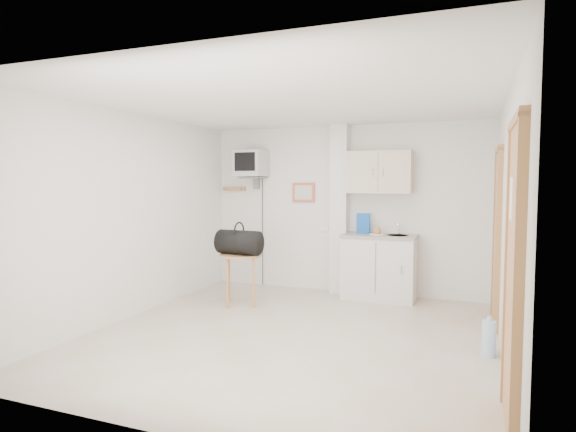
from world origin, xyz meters
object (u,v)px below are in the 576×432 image
at_px(round_table, 241,262).
at_px(water_bottle, 489,338).
at_px(crt_television, 251,164).
at_px(duffel_bag, 239,242).

relative_size(round_table, water_bottle, 1.80).
height_order(crt_television, water_bottle, crt_television).
height_order(crt_television, duffel_bag, crt_television).
distance_m(round_table, duffel_bag, 0.28).
height_order(round_table, water_bottle, round_table).
bearing_deg(round_table, water_bottle, -16.02).
bearing_deg(duffel_bag, crt_television, 112.79).
height_order(round_table, duffel_bag, duffel_bag).
relative_size(crt_television, round_table, 3.11).
relative_size(duffel_bag, water_bottle, 1.61).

